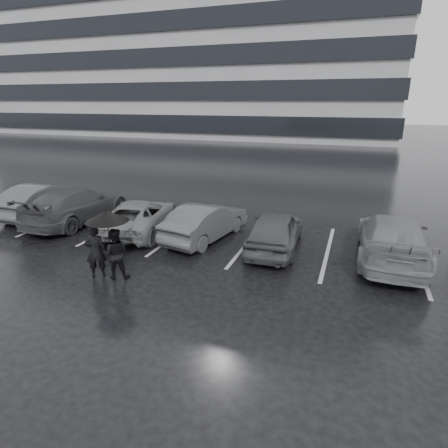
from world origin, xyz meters
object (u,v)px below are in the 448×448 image
car_west_d (43,200)px  pedestrian_right (115,254)px  car_west_a (206,221)px  car_main (275,230)px  pedestrian_left (96,251)px  car_west_c (77,205)px  car_east (393,238)px  car_west_b (139,216)px

car_west_d → pedestrian_right: 7.97m
car_west_a → car_main: bearing=-172.1°
car_west_d → pedestrian_left: size_ratio=2.75×
car_main → car_west_a: size_ratio=0.99×
car_west_c → car_east: car_west_c is taller
pedestrian_left → car_west_d: bearing=-68.3°
car_east → pedestrian_right: 8.57m
car_west_c → pedestrian_right: (4.66, -3.93, 0.01)m
car_main → car_west_c: (-8.48, 0.19, 0.06)m
car_west_c → car_west_b: bearing=177.3°
car_west_a → pedestrian_left: pedestrian_left is taller
car_west_d → car_east: (14.30, -0.12, 0.02)m
car_main → pedestrian_right: pedestrian_right is taller
car_east → pedestrian_right: bearing=28.7°
car_west_d → car_west_b: bearing=172.6°
car_main → pedestrian_left: 5.85m
car_west_b → car_west_c: car_west_c is taller
car_west_a → car_west_d: bearing=8.2°
car_west_d → pedestrian_left: 7.56m
car_east → pedestrian_right: pedestrian_right is taller
car_west_c → pedestrian_right: bearing=140.5°
car_west_a → pedestrian_left: 4.37m
car_east → pedestrian_right: (-7.53, -4.09, 0.02)m
car_west_a → pedestrian_right: pedestrian_right is taller
car_west_a → pedestrian_left: size_ratio=2.56×
car_main → car_east: size_ratio=0.79×
car_west_b → car_west_d: car_west_d is taller
car_west_c → pedestrian_right: 6.09m
car_main → car_west_d: 10.60m
car_west_b → pedestrian_left: size_ratio=2.86×
car_west_b → car_east: size_ratio=0.89×
car_west_b → car_east: 9.10m
car_east → pedestrian_left: size_ratio=3.21×
car_west_a → car_west_d: 7.97m
car_west_b → car_west_d: size_ratio=1.04×
car_west_a → car_west_b: car_west_a is taller
car_west_b → car_west_d: (-5.21, 0.47, 0.09)m
car_main → car_west_a: bearing=-5.7°
car_west_b → pedestrian_right: 4.06m
pedestrian_left → car_main: bearing=-171.9°
car_main → car_east: 3.73m
car_west_b → pedestrian_left: (0.98, -3.87, 0.16)m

